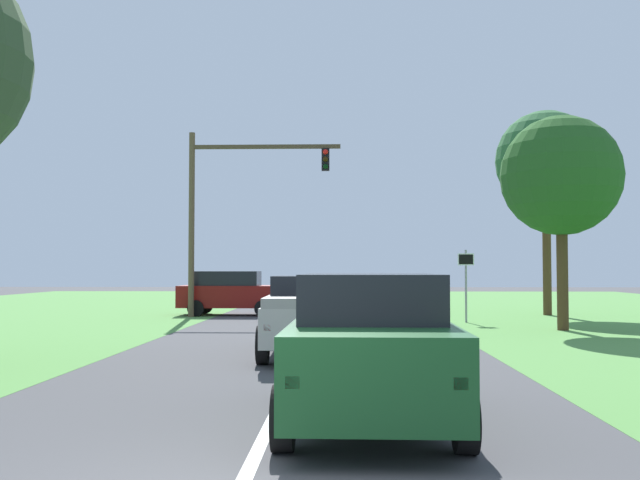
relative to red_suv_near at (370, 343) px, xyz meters
name	(u,v)px	position (x,y,z in m)	size (l,w,h in m)	color
ground_plane	(306,347)	(-1.28, 8.96, -1.01)	(120.00, 120.00, 0.00)	#424244
lane_centre_stripe	(252,463)	(-1.28, -2.04, -1.01)	(0.16, 42.60, 0.01)	white
red_suv_near	(370,343)	(0.00, 0.00, 0.00)	(2.25, 4.96, 1.91)	#194C23
pickup_truck_lead	(313,314)	(-1.03, 7.16, -0.07)	(2.34, 5.53, 1.82)	#B7B2A8
traffic_light	(229,197)	(-5.00, 20.22, 3.93)	(6.26, 0.40, 7.61)	brown
keep_moving_sign	(466,276)	(4.20, 17.50, 0.69)	(0.60, 0.09, 2.67)	gray
oak_tree_right	(546,161)	(8.40, 21.88, 5.60)	(4.27, 4.27, 8.77)	#4C351E
crossing_suv_far	(232,292)	(-5.09, 21.52, -0.04)	(4.51, 2.19, 1.87)	maroon
extra_tree_1	(561,176)	(6.74, 14.19, 3.96)	(3.89, 3.89, 6.94)	#4C351E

